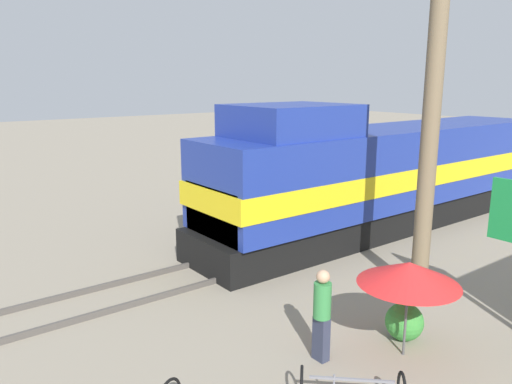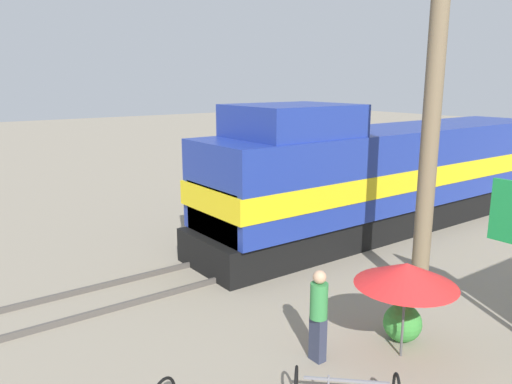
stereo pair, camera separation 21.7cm
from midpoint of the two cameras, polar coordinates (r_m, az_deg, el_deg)
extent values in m
plane|color=gray|center=(15.36, 1.45, -7.57)|extent=(120.00, 120.00, 0.00)
cube|color=#4C4742|center=(15.87, -0.15, -6.59)|extent=(0.08, 31.92, 0.15)
cube|color=#4C4742|center=(14.81, 3.17, -8.06)|extent=(0.08, 31.92, 0.15)
cube|color=black|center=(19.23, 15.48, -2.28)|extent=(2.85, 16.24, 1.00)
cube|color=navy|center=(18.86, 15.81, 3.08)|extent=(3.10, 15.59, 2.65)
cube|color=yellow|center=(18.90, 15.76, 2.29)|extent=(3.14, 15.75, 0.70)
cube|color=yellow|center=(14.41, -0.92, -1.74)|extent=(2.64, 2.27, 1.46)
cube|color=navy|center=(15.10, 4.63, 8.13)|extent=(2.92, 3.57, 0.96)
cylinder|color=#726047|center=(12.51, 20.01, 9.43)|extent=(0.42, 0.42, 9.54)
cylinder|color=#4C4C4C|center=(10.36, 17.10, -13.09)|extent=(0.05, 0.05, 1.83)
cone|color=red|center=(10.04, 17.40, -8.95)|extent=(1.96, 1.96, 0.44)
sphere|color=#388C38|center=(11.14, 16.95, -14.12)|extent=(0.79, 0.79, 0.79)
cube|color=#2D3347|center=(10.09, 7.71, -16.32)|extent=(0.30, 0.20, 0.89)
cylinder|color=#337F3F|center=(9.73, 7.85, -12.23)|extent=(0.34, 0.34, 0.70)
sphere|color=tan|center=(9.54, 7.94, -9.61)|extent=(0.26, 0.26, 0.26)
cube|color=slate|center=(8.76, 11.01, -20.38)|extent=(0.98, 1.02, 0.04)
cylinder|color=slate|center=(8.79, 9.02, -20.83)|extent=(0.04, 0.04, 0.30)
camera|label=1|loc=(0.11, -89.52, 0.11)|focal=35.00mm
camera|label=2|loc=(0.11, 90.48, -0.11)|focal=35.00mm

